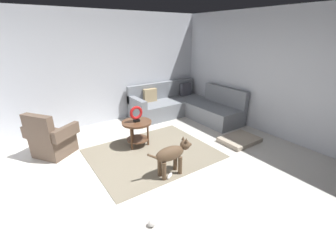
{
  "coord_description": "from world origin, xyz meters",
  "views": [
    {
      "loc": [
        -1.82,
        -2.7,
        2.21
      ],
      "look_at": [
        0.45,
        0.6,
        0.55
      ],
      "focal_mm": 24.29,
      "sensor_mm": 36.0,
      "label": 1
    }
  ],
  "objects_px": {
    "sectional_couch": "(185,107)",
    "dog_toy_ball": "(152,223)",
    "armchair": "(51,140)",
    "dog_toy_bone": "(170,176)",
    "dog": "(172,154)",
    "dog_bed_mat": "(239,140)",
    "side_table": "(137,127)",
    "torus_sculpture": "(136,114)"
  },
  "relations": [
    {
      "from": "sectional_couch",
      "to": "torus_sculpture",
      "type": "height_order",
      "value": "sectional_couch"
    },
    {
      "from": "sectional_couch",
      "to": "dog_toy_ball",
      "type": "bearing_deg",
      "value": -133.96
    },
    {
      "from": "dog",
      "to": "side_table",
      "type": "bearing_deg",
      "value": -178.9
    },
    {
      "from": "armchair",
      "to": "torus_sculpture",
      "type": "bearing_deg",
      "value": 33.41
    },
    {
      "from": "armchair",
      "to": "dog_toy_ball",
      "type": "height_order",
      "value": "armchair"
    },
    {
      "from": "sectional_couch",
      "to": "armchair",
      "type": "bearing_deg",
      "value": -175.56
    },
    {
      "from": "side_table",
      "to": "dog_toy_bone",
      "type": "bearing_deg",
      "value": -94.32
    },
    {
      "from": "side_table",
      "to": "sectional_couch",
      "type": "bearing_deg",
      "value": 24.06
    },
    {
      "from": "armchair",
      "to": "torus_sculpture",
      "type": "xyz_separation_m",
      "value": [
        1.52,
        -0.59,
        0.39
      ]
    },
    {
      "from": "dog_bed_mat",
      "to": "dog",
      "type": "height_order",
      "value": "dog"
    },
    {
      "from": "dog",
      "to": "dog_toy_bone",
      "type": "height_order",
      "value": "dog"
    },
    {
      "from": "armchair",
      "to": "dog",
      "type": "distance_m",
      "value": 2.38
    },
    {
      "from": "sectional_couch",
      "to": "dog_toy_bone",
      "type": "xyz_separation_m",
      "value": [
        -2.01,
        -2.16,
        -0.26
      ]
    },
    {
      "from": "dog_toy_ball",
      "to": "dog_toy_bone",
      "type": "distance_m",
      "value": 1.04
    },
    {
      "from": "dog",
      "to": "sectional_couch",
      "type": "bearing_deg",
      "value": 139.16
    },
    {
      "from": "armchair",
      "to": "dog_bed_mat",
      "type": "xyz_separation_m",
      "value": [
        3.43,
        -1.67,
        -0.28
      ]
    },
    {
      "from": "armchair",
      "to": "dog",
      "type": "height_order",
      "value": "armchair"
    },
    {
      "from": "dog_bed_mat",
      "to": "sectional_couch",
      "type": "bearing_deg",
      "value": 89.84
    },
    {
      "from": "dog_bed_mat",
      "to": "dog_toy_ball",
      "type": "xyz_separation_m",
      "value": [
        -2.76,
        -0.93,
        0.0
      ]
    },
    {
      "from": "sectional_couch",
      "to": "torus_sculpture",
      "type": "bearing_deg",
      "value": -155.94
    },
    {
      "from": "sectional_couch",
      "to": "dog_toy_bone",
      "type": "distance_m",
      "value": 2.96
    },
    {
      "from": "dog_bed_mat",
      "to": "dog_toy_ball",
      "type": "bearing_deg",
      "value": -161.4
    },
    {
      "from": "dog",
      "to": "dog_toy_bone",
      "type": "distance_m",
      "value": 0.36
    },
    {
      "from": "side_table",
      "to": "dog_toy_ball",
      "type": "distance_m",
      "value": 2.22
    },
    {
      "from": "armchair",
      "to": "dog_toy_bone",
      "type": "relative_size",
      "value": 5.55
    },
    {
      "from": "armchair",
      "to": "dog_toy_ball",
      "type": "relative_size",
      "value": 10.66
    },
    {
      "from": "dog_bed_mat",
      "to": "dog_toy_bone",
      "type": "bearing_deg",
      "value": -173.76
    },
    {
      "from": "torus_sculpture",
      "to": "dog_toy_bone",
      "type": "distance_m",
      "value": 1.48
    },
    {
      "from": "dog",
      "to": "armchair",
      "type": "bearing_deg",
      "value": -138.95
    },
    {
      "from": "armchair",
      "to": "dog_toy_bone",
      "type": "distance_m",
      "value": 2.39
    },
    {
      "from": "side_table",
      "to": "torus_sculpture",
      "type": "relative_size",
      "value": 1.84
    },
    {
      "from": "side_table",
      "to": "dog",
      "type": "xyz_separation_m",
      "value": [
        -0.01,
        -1.25,
        -0.04
      ]
    },
    {
      "from": "torus_sculpture",
      "to": "dog_toy_ball",
      "type": "xyz_separation_m",
      "value": [
        -0.86,
        -2.02,
        -0.66
      ]
    },
    {
      "from": "armchair",
      "to": "dog_toy_bone",
      "type": "xyz_separation_m",
      "value": [
        1.42,
        -1.89,
        -0.29
      ]
    },
    {
      "from": "armchair",
      "to": "side_table",
      "type": "height_order",
      "value": "armchair"
    },
    {
      "from": "dog",
      "to": "dog_toy_bone",
      "type": "xyz_separation_m",
      "value": [
        -0.09,
        -0.06,
        -0.35
      ]
    },
    {
      "from": "sectional_couch",
      "to": "dog_toy_ball",
      "type": "relative_size",
      "value": 23.99
    },
    {
      "from": "armchair",
      "to": "dog_bed_mat",
      "type": "bearing_deg",
      "value": 28.43
    },
    {
      "from": "side_table",
      "to": "dog_toy_bone",
      "type": "xyz_separation_m",
      "value": [
        -0.1,
        -1.31,
        -0.39
      ]
    },
    {
      "from": "torus_sculpture",
      "to": "dog_toy_ball",
      "type": "distance_m",
      "value": 2.29
    },
    {
      "from": "sectional_couch",
      "to": "armchair",
      "type": "height_order",
      "value": "same"
    },
    {
      "from": "sectional_couch",
      "to": "side_table",
      "type": "distance_m",
      "value": 2.1
    }
  ]
}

